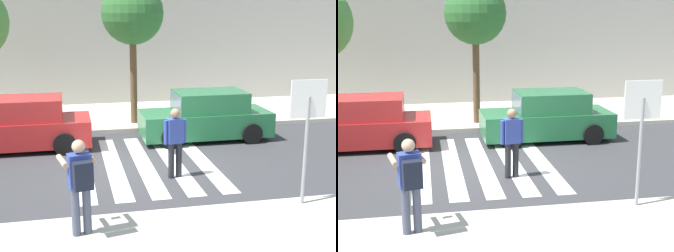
% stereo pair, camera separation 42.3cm
% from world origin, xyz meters
% --- Properties ---
extents(ground_plane, '(120.00, 120.00, 0.00)m').
position_xyz_m(ground_plane, '(0.00, 0.00, 0.00)').
color(ground_plane, '#38383A').
extents(sidewalk_far, '(60.00, 4.80, 0.14)m').
position_xyz_m(sidewalk_far, '(0.00, 6.00, 0.07)').
color(sidewalk_far, beige).
rests_on(sidewalk_far, ground).
extents(building_facade_far, '(56.00, 4.00, 5.33)m').
position_xyz_m(building_facade_far, '(0.00, 10.40, 2.67)').
color(building_facade_far, '#ADA89E').
rests_on(building_facade_far, ground).
extents(crosswalk_stripe_0, '(0.44, 5.20, 0.01)m').
position_xyz_m(crosswalk_stripe_0, '(-1.60, 0.20, 0.00)').
color(crosswalk_stripe_0, silver).
rests_on(crosswalk_stripe_0, ground).
extents(crosswalk_stripe_1, '(0.44, 5.20, 0.01)m').
position_xyz_m(crosswalk_stripe_1, '(-0.80, 0.20, 0.00)').
color(crosswalk_stripe_1, silver).
rests_on(crosswalk_stripe_1, ground).
extents(crosswalk_stripe_2, '(0.44, 5.20, 0.01)m').
position_xyz_m(crosswalk_stripe_2, '(0.00, 0.20, 0.00)').
color(crosswalk_stripe_2, silver).
rests_on(crosswalk_stripe_2, ground).
extents(crosswalk_stripe_3, '(0.44, 5.20, 0.01)m').
position_xyz_m(crosswalk_stripe_3, '(0.80, 0.20, 0.00)').
color(crosswalk_stripe_3, silver).
rests_on(crosswalk_stripe_3, ground).
extents(crosswalk_stripe_4, '(0.44, 5.20, 0.01)m').
position_xyz_m(crosswalk_stripe_4, '(1.60, 0.20, 0.00)').
color(crosswalk_stripe_4, silver).
rests_on(crosswalk_stripe_4, ground).
extents(stop_sign, '(0.76, 0.08, 2.55)m').
position_xyz_m(stop_sign, '(2.70, -3.49, 2.00)').
color(stop_sign, gray).
rests_on(stop_sign, sidewalk_near).
extents(photographer_with_backpack, '(0.69, 0.92, 1.72)m').
position_xyz_m(photographer_with_backpack, '(-1.76, -3.98, 1.17)').
color(photographer_with_backpack, '#474C60').
rests_on(photographer_with_backpack, sidewalk_near).
extents(pedestrian_crossing, '(0.57, 0.29, 1.72)m').
position_xyz_m(pedestrian_crossing, '(0.59, -1.05, 0.97)').
color(pedestrian_crossing, '#232328').
rests_on(pedestrian_crossing, ground).
extents(parked_car_red, '(4.10, 1.92, 1.55)m').
position_xyz_m(parked_car_red, '(-3.29, 2.30, 0.73)').
color(parked_car_red, red).
rests_on(parked_car_red, ground).
extents(parked_car_green, '(4.10, 1.92, 1.55)m').
position_xyz_m(parked_car_green, '(2.38, 2.30, 0.73)').
color(parked_car_green, '#236B3D').
rests_on(parked_car_green, ground).
extents(street_tree_center, '(2.12, 2.12, 4.87)m').
position_xyz_m(street_tree_center, '(0.38, 4.47, 3.90)').
color(street_tree_center, brown).
rests_on(street_tree_center, sidewalk_far).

